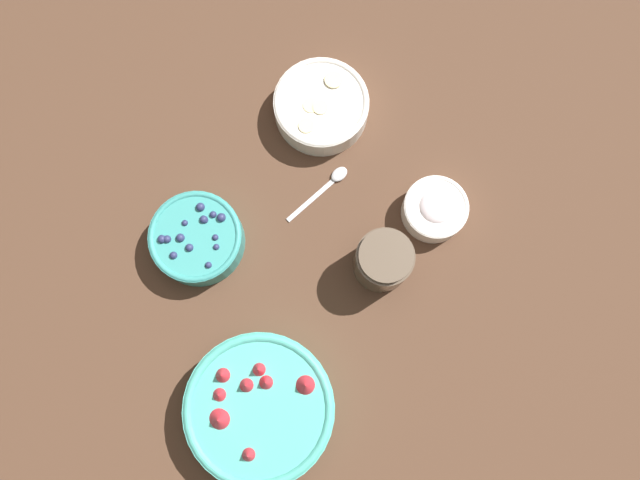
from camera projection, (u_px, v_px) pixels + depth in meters
The scene contains 7 objects.
ground_plane at pixel (281, 269), 1.06m from camera, with size 4.00×4.00×0.00m, color #4C3323.
bowl_strawberries at pixel (259, 408), 0.98m from camera, with size 0.24×0.24×0.09m.
bowl_blueberries at pixel (197, 238), 1.04m from camera, with size 0.15×0.15×0.06m.
bowl_bananas at pixel (321, 106), 1.09m from camera, with size 0.17×0.17×0.05m.
bowl_cream at pixel (435, 209), 1.05m from camera, with size 0.11×0.11×0.05m.
jar_chocolate at pixel (383, 261), 1.02m from camera, with size 0.09×0.09×0.10m.
spoon at pixel (329, 184), 1.09m from camera, with size 0.14×0.05×0.01m.
Camera 1 is at (-0.11, -0.14, 1.05)m, focal length 35.00 mm.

